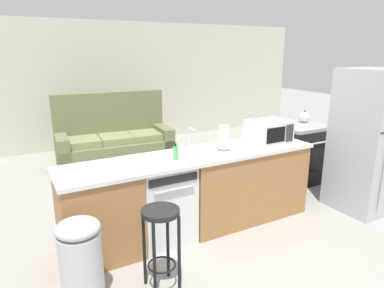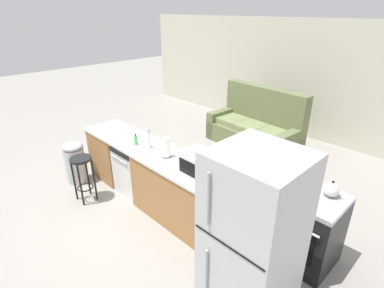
{
  "view_description": "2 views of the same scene",
  "coord_description": "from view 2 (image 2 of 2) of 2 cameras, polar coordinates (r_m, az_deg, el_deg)",
  "views": [
    {
      "loc": [
        -1.6,
        -3.11,
        2.0
      ],
      "look_at": [
        0.26,
        0.27,
        0.94
      ],
      "focal_mm": 32.0,
      "sensor_mm": 36.0,
      "label": 1
    },
    {
      "loc": [
        3.43,
        -2.34,
        2.79
      ],
      "look_at": [
        0.65,
        0.37,
        1.02
      ],
      "focal_mm": 28.0,
      "sensor_mm": 36.0,
      "label": 2
    }
  ],
  "objects": [
    {
      "name": "soap_bottle",
      "position": [
        4.58,
        -10.65,
        0.75
      ],
      "size": [
        0.06,
        0.06,
        0.18
      ],
      "color": "#4CB266",
      "rests_on": "kitchen_counter"
    },
    {
      "name": "dishwasher",
      "position": [
        4.96,
        -10.46,
        -4.43
      ],
      "size": [
        0.58,
        0.61,
        0.84
      ],
      "color": "silver",
      "rests_on": "ground_plane"
    },
    {
      "name": "kettle",
      "position": [
        3.63,
        25.06,
        -7.84
      ],
      "size": [
        0.21,
        0.17,
        0.19
      ],
      "color": "silver",
      "rests_on": "stove_range"
    },
    {
      "name": "ground_plane",
      "position": [
        5.0,
        -8.43,
        -9.67
      ],
      "size": [
        24.0,
        24.0,
        0.0
      ],
      "primitive_type": "plane",
      "color": "gray"
    },
    {
      "name": "refrigerator",
      "position": [
        2.81,
        11.32,
        -18.25
      ],
      "size": [
        0.72,
        0.73,
        1.79
      ],
      "color": "#B7B7BC",
      "rests_on": "ground_plane"
    },
    {
      "name": "paper_towel_roll",
      "position": [
        4.11,
        -4.91,
        -0.74
      ],
      "size": [
        0.14,
        0.14,
        0.28
      ],
      "color": "#4C4C51",
      "rests_on": "kitchen_counter"
    },
    {
      "name": "sink_faucet",
      "position": [
        4.44,
        -8.28,
        0.94
      ],
      "size": [
        0.07,
        0.18,
        0.3
      ],
      "color": "silver",
      "rests_on": "kitchen_counter"
    },
    {
      "name": "kitchen_counter",
      "position": [
        4.61,
        -6.97,
        -6.6
      ],
      "size": [
        2.94,
        0.66,
        0.9
      ],
      "color": "#9E6B3D",
      "rests_on": "ground_plane"
    },
    {
      "name": "couch",
      "position": [
        6.67,
        12.15,
        2.92
      ],
      "size": [
        2.06,
        1.04,
        1.27
      ],
      "color": "#667047",
      "rests_on": "ground_plane"
    },
    {
      "name": "stove_range",
      "position": [
        3.86,
        20.51,
        -14.51
      ],
      "size": [
        0.76,
        0.68,
        0.9
      ],
      "color": "black",
      "rests_on": "ground_plane"
    },
    {
      "name": "bar_stool",
      "position": [
        4.88,
        -20.15,
        -4.63
      ],
      "size": [
        0.32,
        0.32,
        0.74
      ],
      "color": "black",
      "rests_on": "ground_plane"
    },
    {
      "name": "trash_bin",
      "position": [
        5.52,
        -21.4,
        -3.17
      ],
      "size": [
        0.35,
        0.35,
        0.74
      ],
      "color": "#B7B7BC",
      "rests_on": "ground_plane"
    },
    {
      "name": "wall_back",
      "position": [
        7.4,
        20.12,
        11.47
      ],
      "size": [
        10.0,
        0.06,
        2.6
      ],
      "color": "beige",
      "rests_on": "ground_plane"
    },
    {
      "name": "microwave",
      "position": [
        3.68,
        1.64,
        -3.85
      ],
      "size": [
        0.5,
        0.37,
        0.28
      ],
      "color": "white",
      "rests_on": "kitchen_counter"
    }
  ]
}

